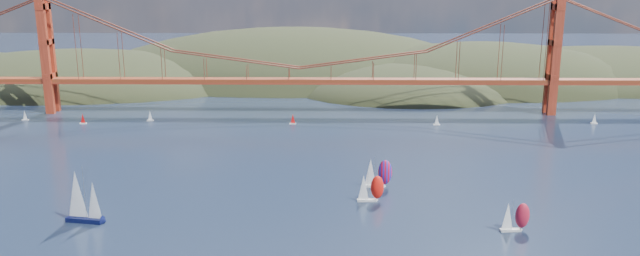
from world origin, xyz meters
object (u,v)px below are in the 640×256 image
(racer_1, at_px, (515,216))
(racer_rwb, at_px, (377,173))
(sloop_navy, at_px, (82,197))
(racer_0, at_px, (370,188))

(racer_1, height_order, racer_rwb, racer_rwb)
(sloop_navy, xyz_separation_m, racer_rwb, (81.72, 29.32, -2.22))
(racer_0, bearing_deg, sloop_navy, -169.11)
(racer_1, distance_m, racer_rwb, 47.63)
(racer_rwb, bearing_deg, racer_0, -100.44)
(racer_0, relative_size, racer_1, 1.03)
(sloop_navy, relative_size, racer_rwb, 1.57)
(racer_1, bearing_deg, racer_0, 144.17)
(racer_0, bearing_deg, racer_1, -31.81)
(racer_0, distance_m, racer_1, 42.10)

